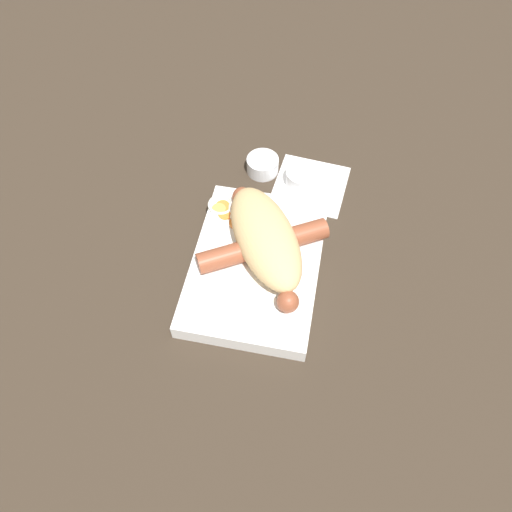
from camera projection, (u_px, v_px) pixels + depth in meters
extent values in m
plane|color=#33281E|center=(256.00, 270.00, 0.69)|extent=(3.00, 3.00, 0.00)
cube|color=white|center=(256.00, 265.00, 0.68)|extent=(0.24, 0.17, 0.03)
ellipsoid|color=tan|center=(265.00, 237.00, 0.66)|extent=(0.19, 0.16, 0.05)
cylinder|color=brown|center=(263.00, 246.00, 0.66)|extent=(0.11, 0.17, 0.03)
sphere|color=brown|center=(242.00, 197.00, 0.71)|extent=(0.03, 0.03, 0.03)
sphere|color=brown|center=(288.00, 302.00, 0.61)|extent=(0.03, 0.03, 0.03)
cylinder|color=orange|center=(225.00, 213.00, 0.71)|extent=(0.03, 0.03, 0.00)
cylinder|color=#F99E4C|center=(219.00, 209.00, 0.71)|extent=(0.02, 0.02, 0.00)
cylinder|color=orange|center=(223.00, 206.00, 0.71)|extent=(0.02, 0.02, 0.00)
cylinder|color=orange|center=(236.00, 223.00, 0.70)|extent=(0.03, 0.03, 0.00)
torus|color=silver|center=(243.00, 217.00, 0.70)|extent=(0.04, 0.04, 0.00)
torus|color=silver|center=(241.00, 207.00, 0.71)|extent=(0.04, 0.04, 0.01)
torus|color=silver|center=(221.00, 204.00, 0.72)|extent=(0.04, 0.04, 0.00)
cube|color=white|center=(310.00, 185.00, 0.77)|extent=(0.12, 0.12, 0.00)
cylinder|color=silver|center=(302.00, 177.00, 0.77)|extent=(0.05, 0.05, 0.02)
cylinder|color=gold|center=(301.00, 181.00, 0.77)|extent=(0.04, 0.04, 0.01)
cylinder|color=silver|center=(263.00, 165.00, 0.78)|extent=(0.05, 0.05, 0.02)
cylinder|color=white|center=(263.00, 168.00, 0.79)|extent=(0.04, 0.04, 0.01)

